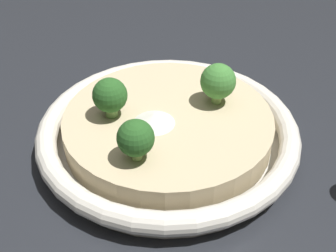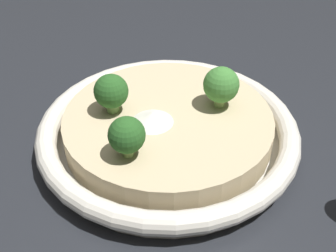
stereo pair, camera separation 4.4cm
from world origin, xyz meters
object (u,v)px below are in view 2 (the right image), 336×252
risotto_bowl (168,130)px  broccoli_back_left (127,136)px  broccoli_front_left (221,85)px  broccoli_back_right (111,92)px

risotto_bowl → broccoli_back_left: (-0.03, 0.07, 0.04)m
risotto_bowl → broccoli_front_left: (-0.02, -0.05, 0.04)m
broccoli_back_right → broccoli_front_left: (-0.06, -0.09, 0.00)m
risotto_bowl → broccoli_back_left: broccoli_back_left is taller
risotto_bowl → broccoli_back_right: bearing=46.9°
risotto_bowl → broccoli_front_left: 0.07m
broccoli_back_left → broccoli_front_left: 0.12m
broccoli_back_left → broccoli_front_left: broccoli_front_left is taller
broccoli_back_right → broccoli_front_left: broccoli_front_left is taller
broccoli_front_left → broccoli_back_right: bearing=58.6°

